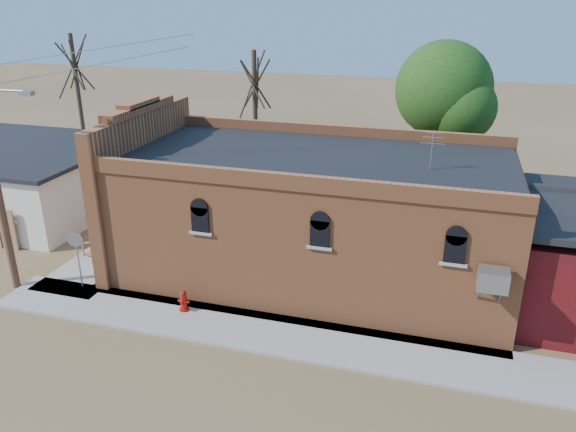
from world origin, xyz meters
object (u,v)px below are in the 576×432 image
(stop_sign, at_px, (76,244))
(fire_hydrant, at_px, (184,301))
(trash_barrel, at_px, (127,252))
(brick_bar, at_px, (306,214))

(stop_sign, bearing_deg, fire_hydrant, 1.37)
(trash_barrel, bearing_deg, fire_hydrant, -35.84)
(fire_hydrant, relative_size, trash_barrel, 0.89)
(brick_bar, relative_size, fire_hydrant, 22.28)
(brick_bar, relative_size, stop_sign, 7.54)
(fire_hydrant, distance_m, trash_barrel, 4.70)
(trash_barrel, bearing_deg, stop_sign, -102.79)
(fire_hydrant, height_order, trash_barrel, trash_barrel)
(stop_sign, bearing_deg, brick_bar, 33.87)
(stop_sign, distance_m, trash_barrel, 2.66)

